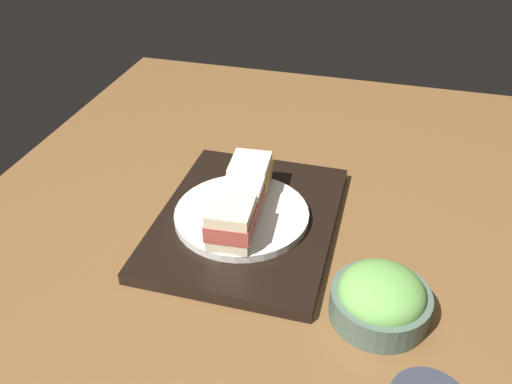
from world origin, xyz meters
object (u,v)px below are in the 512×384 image
(sandwich_far, at_px, (231,222))
(sandwich_near, at_px, (250,174))
(sandwich_plate, at_px, (242,215))
(sandwich_middle, at_px, (241,199))
(salad_bowl, at_px, (381,298))

(sandwich_far, bearing_deg, sandwich_near, -175.72)
(sandwich_plate, xyz_separation_m, sandwich_middle, (0.00, 0.00, 0.03))
(sandwich_near, xyz_separation_m, sandwich_far, (0.14, 0.01, 0.00))
(sandwich_plate, height_order, sandwich_far, sandwich_far)
(sandwich_plate, distance_m, salad_bowl, 0.27)
(sandwich_far, bearing_deg, sandwich_plate, -175.72)
(sandwich_far, bearing_deg, sandwich_middle, -175.72)
(sandwich_far, relative_size, salad_bowl, 0.60)
(sandwich_plate, xyz_separation_m, salad_bowl, (0.13, 0.23, 0.01))
(sandwich_far, xyz_separation_m, salad_bowl, (0.06, 0.23, -0.03))
(sandwich_near, relative_size, salad_bowl, 0.60)
(salad_bowl, bearing_deg, sandwich_middle, -119.81)
(sandwich_middle, bearing_deg, sandwich_plate, -90.00)
(sandwich_plate, bearing_deg, sandwich_middle, 90.00)
(sandwich_near, distance_m, sandwich_middle, 0.07)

